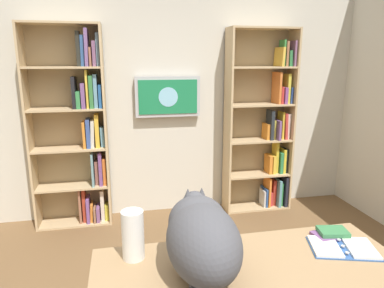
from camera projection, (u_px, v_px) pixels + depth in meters
The scene contains 9 objects.
wall_back at pixel (166, 95), 3.87m from camera, with size 4.52×0.06×2.70m, color beige.
bookshelf_left at pixel (265, 129), 4.03m from camera, with size 0.77×0.28×2.06m.
bookshelf_right at pixel (78, 129), 3.60m from camera, with size 0.77×0.28×2.07m.
wall_mounted_tv at pixel (168, 97), 3.80m from camera, with size 0.71×0.07×0.44m.
desk at pixel (251, 288), 1.70m from camera, with size 1.51×0.59×0.76m.
cat at pixel (201, 236), 1.60m from camera, with size 0.33×0.67×0.36m.
open_binder at pixel (343, 248), 1.83m from camera, with size 0.38×0.31×0.02m.
paper_towel_roll at pixel (133, 235), 1.72m from camera, with size 0.11×0.11×0.25m, color white.
desk_book_stack at pixel (331, 233), 1.95m from camera, with size 0.20×0.14×0.04m.
Camera 1 is at (0.51, 1.64, 1.72)m, focal length 32.72 mm.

